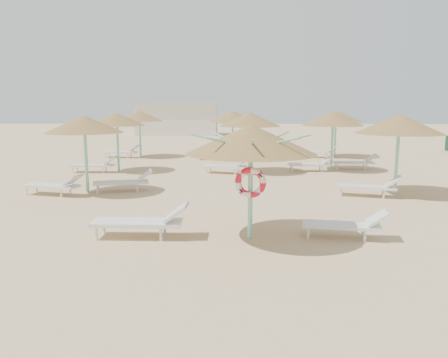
{
  "coord_description": "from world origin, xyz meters",
  "views": [
    {
      "loc": [
        -0.04,
        -9.62,
        3.05
      ],
      "look_at": [
        -0.32,
        0.56,
        1.3
      ],
      "focal_mm": 35.0,
      "sensor_mm": 36.0,
      "label": 1
    }
  ],
  "objects": [
    {
      "name": "service_hut",
      "position": [
        -6.0,
        35.0,
        1.64
      ],
      "size": [
        8.4,
        4.4,
        3.25
      ],
      "color": "silver",
      "rests_on": "ground"
    },
    {
      "name": "ground",
      "position": [
        0.0,
        0.0,
        0.0
      ],
      "size": [
        120.0,
        120.0,
        0.0
      ],
      "primitive_type": "plane",
      "color": "tan",
      "rests_on": "ground"
    },
    {
      "name": "lounger_main_b",
      "position": [
        2.52,
        0.15,
        0.33
      ],
      "size": [
        1.95,
        0.86,
        0.68
      ],
      "rotation": [
        0.0,
        0.0,
        -0.17
      ],
      "color": "silver",
      "rests_on": "ground"
    },
    {
      "name": "lounger_main_a",
      "position": [
        -2.17,
        0.09,
        0.38
      ],
      "size": [
        2.22,
        0.69,
        0.8
      ],
      "rotation": [
        0.0,
        0.0,
        -0.01
      ],
      "color": "silver",
      "rests_on": "ground"
    },
    {
      "name": "palapa_field",
      "position": [
        0.42,
        11.01,
        2.32
      ],
      "size": [
        14.9,
        13.69,
        2.72
      ],
      "color": "#78D0B5",
      "rests_on": "ground"
    },
    {
      "name": "main_palapa",
      "position": [
        0.29,
        0.08,
        2.27
      ],
      "size": [
        2.92,
        2.92,
        2.62
      ],
      "color": "#78D0B5",
      "rests_on": "ground"
    }
  ]
}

